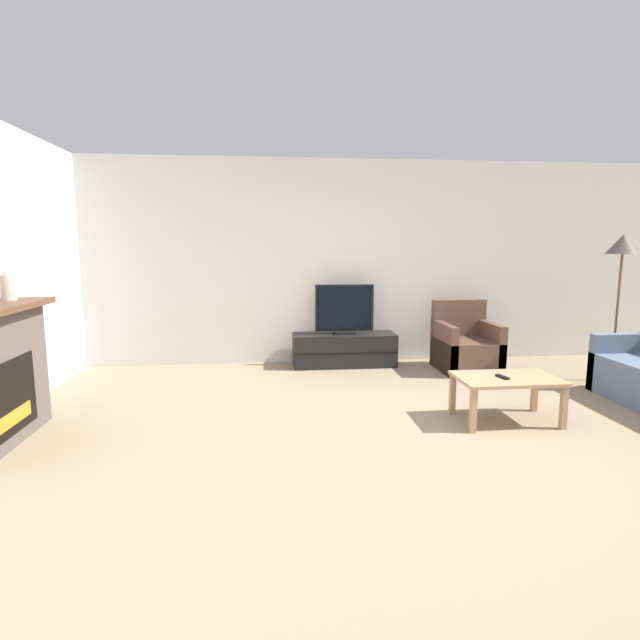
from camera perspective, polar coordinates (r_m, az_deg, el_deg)
name	(u,v)px	position (r m, az deg, el deg)	size (l,w,h in m)	color
ground_plane	(412,442)	(4.23, 10.52, -13.59)	(24.00, 24.00, 0.00)	#89755B
wall_back	(353,262)	(6.77, 3.80, 6.59)	(12.00, 0.06, 2.70)	beige
mantel_vase_right	(8,286)	(4.94, -32.07, 3.27)	(0.12, 0.12, 0.26)	beige
tv_stand	(344,350)	(6.60, 2.78, -3.41)	(1.35, 0.45, 0.43)	black
tv	(344,311)	(6.51, 2.82, 1.06)	(0.76, 0.18, 0.65)	black
armchair	(465,348)	(6.64, 16.27, -3.05)	(0.70, 0.76, 0.87)	brown
coffee_table	(507,383)	(4.82, 20.56, -6.76)	(0.89, 0.56, 0.41)	#A37F56
remote	(502,377)	(4.75, 20.11, -6.11)	(0.07, 0.16, 0.02)	black
floor_lamp	(622,253)	(6.65, 31.27, 6.55)	(0.36, 0.36, 1.70)	black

